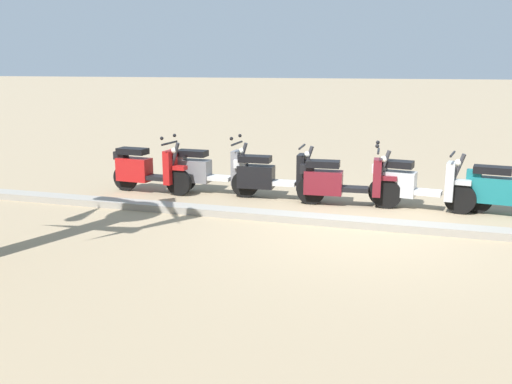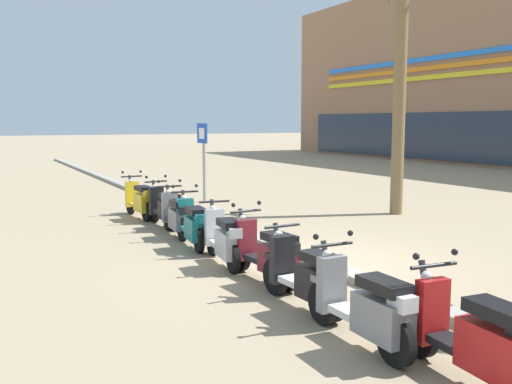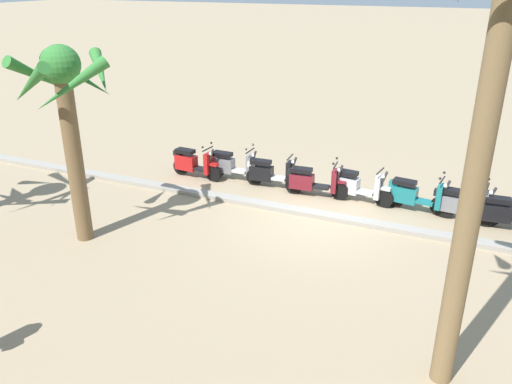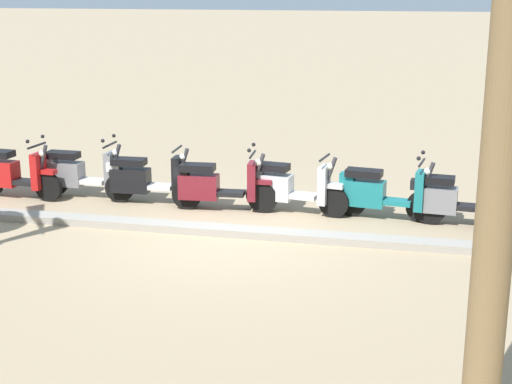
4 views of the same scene
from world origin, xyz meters
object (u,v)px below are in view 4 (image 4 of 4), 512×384
Objects in this scene: scooter_grey_mid_centre at (453,199)px; scooter_grey_tail_end at (79,173)px; scooter_silver_second_in_line at (288,187)px; scooter_teal_lead_nearest at (382,193)px; scooter_maroon_gap_after_mid at (216,186)px; scooter_black_mid_rear at (145,179)px; scooter_red_far_back at (12,173)px.

scooter_grey_tail_end is (6.67, -0.21, 0.01)m from scooter_grey_mid_centre.
scooter_grey_mid_centre is 2.74m from scooter_silver_second_in_line.
scooter_teal_lead_nearest is 1.00× the size of scooter_grey_tail_end.
scooter_maroon_gap_after_mid is 1.36m from scooter_black_mid_rear.
scooter_grey_tail_end and scooter_red_far_back have the same top height.
scooter_grey_mid_centre and scooter_grey_tail_end have the same top height.
scooter_grey_mid_centre is at bearing -179.28° from scooter_red_far_back.
scooter_grey_mid_centre reaches higher than scooter_black_mid_rear.
scooter_grey_mid_centre is 5.34m from scooter_black_mid_rear.
scooter_red_far_back is (5.12, 0.20, 0.01)m from scooter_silver_second_in_line.
scooter_teal_lead_nearest is at bearing -3.52° from scooter_grey_mid_centre.
scooter_silver_second_in_line is at bearing 178.39° from scooter_grey_tail_end.
scooter_maroon_gap_after_mid and scooter_grey_tail_end have the same top height.
scooter_red_far_back reaches higher than scooter_silver_second_in_line.
scooter_grey_mid_centre is 0.95× the size of scooter_silver_second_in_line.
scooter_maroon_gap_after_mid and scooter_red_far_back have the same top height.
scooter_grey_tail_end is (1.34, -0.12, 0.01)m from scooter_black_mid_rear.
scooter_maroon_gap_after_mid is 3.87m from scooter_red_far_back.
scooter_black_mid_rear is at bearing -1.02° from scooter_grey_mid_centre.
scooter_grey_tail_end is at bearing -1.61° from scooter_silver_second_in_line.
scooter_teal_lead_nearest is 5.52m from scooter_grey_tail_end.
scooter_grey_mid_centre is 1.00× the size of scooter_red_far_back.
scooter_silver_second_in_line is 2.59m from scooter_black_mid_rear.
scooter_maroon_gap_after_mid is at bearing 2.50° from scooter_teal_lead_nearest.
scooter_teal_lead_nearest and scooter_red_far_back have the same top height.
scooter_silver_second_in_line is at bearing -172.84° from scooter_maroon_gap_after_mid.
scooter_teal_lead_nearest is at bearing -178.56° from scooter_red_far_back.
scooter_red_far_back is at bearing 2.26° from scooter_silver_second_in_line.
scooter_maroon_gap_after_mid is at bearing 174.33° from scooter_grey_tail_end.
scooter_grey_tail_end is at bearing -5.67° from scooter_maroon_gap_after_mid.
scooter_grey_mid_centre is 0.95× the size of scooter_grey_tail_end.
scooter_grey_tail_end is at bearing -5.06° from scooter_black_mid_rear.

